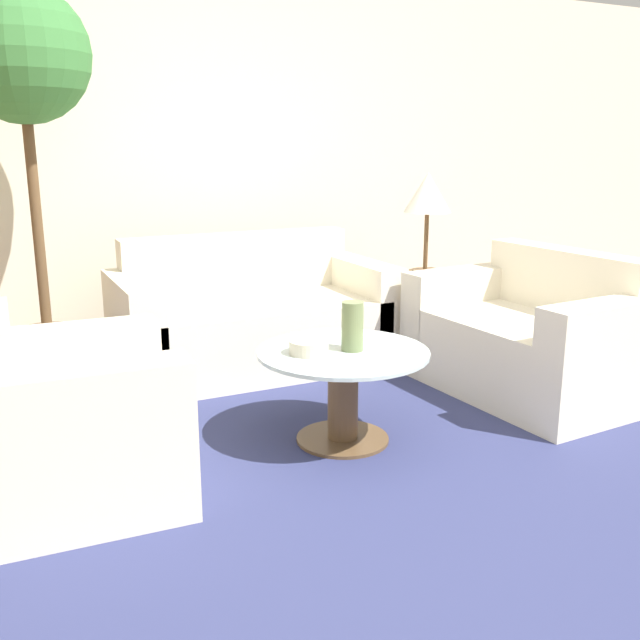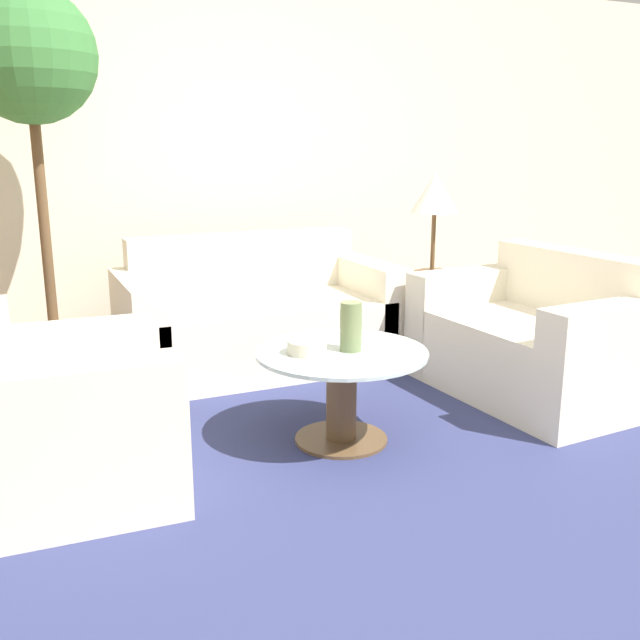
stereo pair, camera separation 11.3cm
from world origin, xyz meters
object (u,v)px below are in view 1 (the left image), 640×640
coffee_table (343,383)px  table_lamp (428,196)px  sofa_main (252,322)px  vase (352,326)px  loveseat (532,343)px  potted_plant (24,91)px  bowl (309,347)px  armchair (64,431)px

coffee_table → table_lamp: 1.87m
sofa_main → vase: 1.39m
loveseat → table_lamp: (-0.07, 1.00, 0.78)m
sofa_main → coffee_table: (-0.04, -1.34, 0.01)m
loveseat → potted_plant: 3.14m
table_lamp → potted_plant: potted_plant is taller
bowl → sofa_main: bearing=80.9°
loveseat → table_lamp: 1.26m
vase → loveseat: bearing=8.2°
table_lamp → bowl: (-1.42, -1.14, -0.57)m
sofa_main → loveseat: 1.73m
armchair → sofa_main: bearing=-41.7°
table_lamp → bowl: 1.91m
armchair → loveseat: (2.59, 0.19, -0.00)m
armchair → table_lamp: size_ratio=1.27×
table_lamp → sofa_main: bearing=171.9°
coffee_table → table_lamp: table_lamp is taller
loveseat → bowl: loveseat is taller
sofa_main → table_lamp: 1.45m
coffee_table → armchair: bearing=-179.3°
bowl → coffee_table: bearing=-8.5°
armchair → loveseat: 2.60m
sofa_main → coffee_table: size_ratio=2.11×
vase → table_lamp: bearing=44.3°
sofa_main → armchair: bearing=-134.0°
loveseat → bowl: 1.51m
coffee_table → bowl: (-0.17, 0.02, 0.20)m
loveseat → vase: (-1.28, -0.19, 0.29)m
coffee_table → bowl: bowl is taller
armchair → potted_plant: bearing=-1.1°
vase → bowl: (-0.21, 0.04, -0.08)m
armchair → potted_plant: 2.03m
table_lamp → potted_plant: 2.52m
armchair → coffee_table: (1.27, 0.02, 0.00)m
loveseat → vase: bearing=-85.5°
vase → coffee_table: bearing=158.3°
table_lamp → potted_plant: bearing=173.1°
armchair → coffee_table: 1.27m
armchair → bowl: (1.10, 0.04, 0.20)m
armchair → vase: armchair is taller
coffee_table → sofa_main: bearing=88.2°
loveseat → bowl: (-1.49, -0.15, 0.20)m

